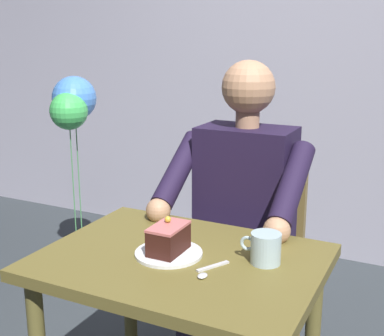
% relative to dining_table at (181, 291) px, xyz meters
% --- Properties ---
extents(cafe_rear_panel, '(6.40, 0.12, 3.00)m').
position_rel_dining_table_xyz_m(cafe_rear_panel, '(0.00, -1.90, 0.90)').
color(cafe_rear_panel, '#A5A2B3').
rests_on(cafe_rear_panel, ground).
extents(dining_table, '(0.83, 0.62, 0.72)m').
position_rel_dining_table_xyz_m(dining_table, '(0.00, 0.00, 0.00)').
color(dining_table, brown).
rests_on(dining_table, ground).
extents(chair, '(0.42, 0.42, 0.91)m').
position_rel_dining_table_xyz_m(chair, '(0.00, -0.64, -0.10)').
color(chair, brown).
rests_on(chair, ground).
extents(seated_person, '(0.53, 0.58, 1.28)m').
position_rel_dining_table_xyz_m(seated_person, '(0.00, -0.47, 0.06)').
color(seated_person, '#211632').
rests_on(seated_person, ground).
extents(dessert_plate, '(0.21, 0.21, 0.01)m').
position_rel_dining_table_xyz_m(dessert_plate, '(0.04, 0.01, 0.12)').
color(dessert_plate, white).
rests_on(dessert_plate, dining_table).
extents(cake_slice, '(0.09, 0.14, 0.11)m').
position_rel_dining_table_xyz_m(cake_slice, '(0.04, 0.01, 0.17)').
color(cake_slice, '#371813').
rests_on(cake_slice, dessert_plate).
extents(coffee_cup, '(0.12, 0.09, 0.09)m').
position_rel_dining_table_xyz_m(coffee_cup, '(-0.24, -0.07, 0.16)').
color(coffee_cup, '#ADC9D2').
rests_on(coffee_cup, dining_table).
extents(dessert_spoon, '(0.06, 0.14, 0.01)m').
position_rel_dining_table_xyz_m(dessert_spoon, '(-0.12, 0.06, 0.12)').
color(dessert_spoon, silver).
rests_on(dessert_spoon, dining_table).
extents(balloon_display, '(0.26, 0.30, 1.16)m').
position_rel_dining_table_xyz_m(balloon_display, '(1.10, -0.89, 0.29)').
color(balloon_display, '#B2C1C6').
rests_on(balloon_display, ground).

